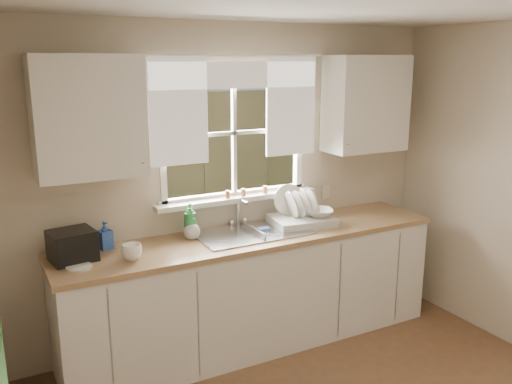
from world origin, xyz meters
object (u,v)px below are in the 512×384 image
black_appliance (72,246)px  cup (132,252)px  dish_rack (301,216)px  soap_bottle_a (190,220)px

black_appliance → cup: bearing=-34.9°
dish_rack → cup: 1.44m
cup → black_appliance: 0.39m
dish_rack → cup: (-1.43, -0.15, -0.01)m
soap_bottle_a → black_appliance: size_ratio=0.96×
soap_bottle_a → black_appliance: 0.87m
dish_rack → soap_bottle_a: (-0.92, 0.10, 0.07)m
dish_rack → black_appliance: (-1.78, 0.03, 0.04)m
dish_rack → soap_bottle_a: size_ratio=1.97×
cup → soap_bottle_a: bearing=43.3°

